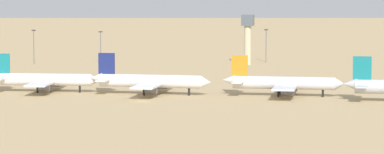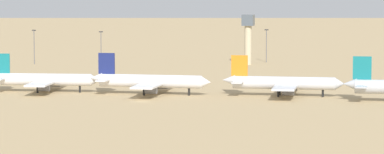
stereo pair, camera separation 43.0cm
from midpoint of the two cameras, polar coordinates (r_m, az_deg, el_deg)
ground at (r=330.06m, az=-2.75°, el=-1.35°), size 4000.00×4000.00×0.00m
parked_jet_teal_1 at (r=359.97m, az=-8.22°, el=-0.14°), size 39.84×33.79×13.16m
parked_jet_navy_2 at (r=349.02m, az=-2.39°, el=-0.23°), size 41.72×35.00×13.80m
parked_jet_orange_3 at (r=345.30m, az=4.95°, el=-0.33°), size 40.64×34.21×13.42m
control_tower at (r=468.69m, az=3.04°, el=2.34°), size 5.20×5.20×22.46m
light_pole_west at (r=481.68m, az=4.05°, el=1.86°), size 1.80×0.50×15.30m
light_pole_mid at (r=475.21m, az=-8.68°, el=1.78°), size 1.80×0.50×15.62m
light_pole_east at (r=471.30m, az=-5.05°, el=1.75°), size 1.80×0.50×14.96m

